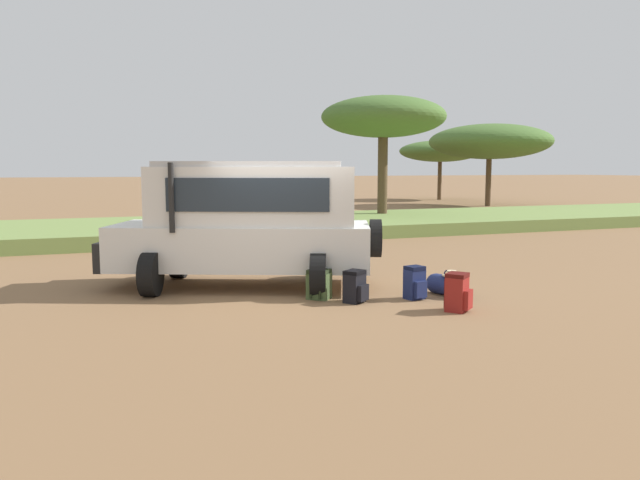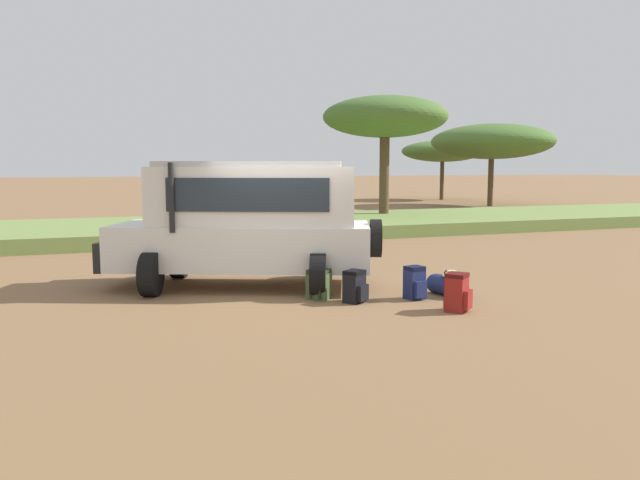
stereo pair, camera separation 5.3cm
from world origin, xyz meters
TOP-DOWN VIEW (x-y plane):
  - ground_plane at (0.00, 0.00)m, footprint 320.00×320.00m
  - grass_bank at (0.00, 10.65)m, footprint 120.00×7.00m
  - safari_vehicle at (-0.37, 0.75)m, footprint 5.38×3.83m
  - backpack_beside_front_wheel at (0.52, -0.81)m, footprint 0.51×0.52m
  - backpack_cluster_center at (2.09, -1.45)m, footprint 0.36×0.41m
  - backpack_near_rear_wheel at (2.26, -2.53)m, footprint 0.48×0.49m
  - backpack_outermost at (0.98, -1.32)m, footprint 0.46×0.47m
  - duffel_bag_low_black_case at (2.80, -1.39)m, footprint 0.51×0.90m
  - acacia_tree_centre_back at (8.38, 12.20)m, footprint 5.07×5.24m
  - acacia_tree_right_mid at (19.98, 20.80)m, footprint 7.10×7.78m
  - acacia_tree_far_right at (21.39, 28.55)m, footprint 6.09×5.43m

SIDE VIEW (x-z plane):
  - ground_plane at x=0.00m, z-range 0.00..0.00m
  - duffel_bag_low_black_case at x=2.80m, z-range -0.05..0.43m
  - grass_bank at x=0.00m, z-range 0.00..0.44m
  - backpack_beside_front_wheel at x=0.52m, z-range -0.01..0.52m
  - backpack_outermost at x=0.98m, z-range -0.01..0.55m
  - backpack_cluster_center at x=2.09m, z-range -0.01..0.58m
  - backpack_near_rear_wheel at x=2.26m, z-range -0.01..0.62m
  - safari_vehicle at x=-0.37m, z-range 0.07..2.51m
  - acacia_tree_far_right at x=21.39m, z-range 1.37..5.68m
  - acacia_tree_right_mid at x=19.98m, z-range 1.42..6.38m
  - acacia_tree_centre_back at x=8.38m, z-range 1.75..6.98m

